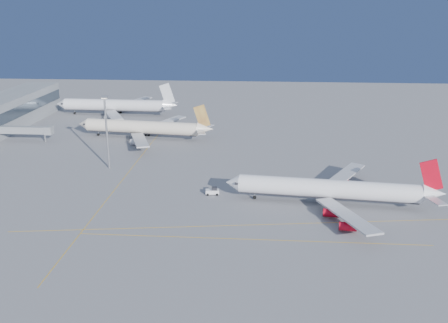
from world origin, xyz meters
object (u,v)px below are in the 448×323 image
airliner_virgin (333,189)px  airliner_third (117,105)px  light_mast (106,126)px  pushback_tug (213,191)px  airliner_etihad (145,127)px

airliner_virgin → airliner_third: (-98.03, 115.71, 0.60)m
airliner_third → light_mast: size_ratio=2.51×
pushback_tug → light_mast: 48.65m
airliner_third → airliner_virgin: bearing=-47.9°
airliner_third → light_mast: (21.65, -87.03, 10.20)m
airliner_virgin → airliner_etihad: bearing=141.9°
airliner_etihad → airliner_virgin: bearing=-37.2°
airliner_virgin → airliner_etihad: 101.20m
airliner_etihad → pushback_tug: (36.38, -65.17, -3.86)m
airliner_virgin → airliner_etihad: airliner_etihad is taller
airliner_third → pushback_tug: 126.59m
pushback_tug → airliner_etihad: bearing=113.1°
airliner_virgin → light_mast: bearing=165.4°
pushback_tug → airliner_third: bearing=113.2°
airliner_virgin → light_mast: size_ratio=2.43×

